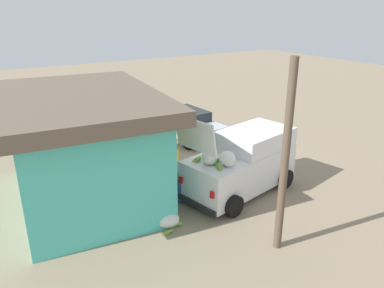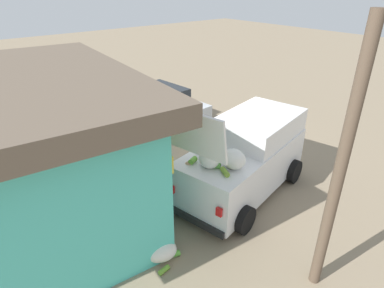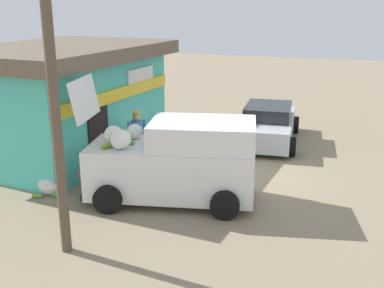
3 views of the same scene
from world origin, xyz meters
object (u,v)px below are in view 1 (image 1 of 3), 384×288
Objects in this scene: parked_sedan at (186,124)px; paint_bucket at (144,158)px; customer_bending at (186,176)px; delivery_van at (242,163)px; vendor_standing at (169,157)px; storefront_bar at (84,145)px; unloaded_banana_pile at (167,220)px.

paint_bucket is (-1.80, 3.06, -0.44)m from parked_sedan.
delivery_van is at bearing -99.83° from customer_bending.
customer_bending is (-1.39, 0.13, -0.13)m from vendor_standing.
parked_sedan is 5.12m from vendor_standing.
storefront_bar is 2.91m from vendor_standing.
storefront_bar is 4.94× the size of customer_bending.
delivery_van is at bearing -78.02° from unloaded_banana_pile.
parked_sedan is at bearing -30.70° from customer_bending.
unloaded_banana_pile is at bearing 163.27° from paint_bucket.
delivery_van is at bearing -117.03° from storefront_bar.
delivery_van is 3.06× the size of customer_bending.
vendor_standing is at bearing -102.50° from storefront_bar.
delivery_van is 2.55m from vendor_standing.
delivery_van is 12.43× the size of paint_bucket.
vendor_standing is 1.41m from customer_bending.
delivery_van is 3.40m from unloaded_banana_pile.
vendor_standing reaches higher than paint_bucket.
vendor_standing is at bearing -5.41° from customer_bending.
paint_bucket is (3.65, -0.18, -0.70)m from customer_bending.
unloaded_banana_pile is at bearing 150.70° from vendor_standing.
storefront_bar is 6.88m from parked_sedan.
customer_bending is at bearing 149.30° from parked_sedan.
parked_sedan is (5.80, -1.24, -0.40)m from delivery_van.
unloaded_banana_pile is (-0.69, 3.23, -0.80)m from delivery_van.
storefront_bar is 3.69m from unloaded_banana_pile.
vendor_standing reaches higher than parked_sedan.
customer_bending is at bearing -127.58° from storefront_bar.
storefront_bar is 5.22m from delivery_van.
unloaded_banana_pile is at bearing 130.00° from customer_bending.
paint_bucket is at bearing -16.73° from unloaded_banana_pile.
customer_bending is (-2.00, -2.60, -0.92)m from storefront_bar.
vendor_standing is (-4.05, 3.10, 0.38)m from parked_sedan.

